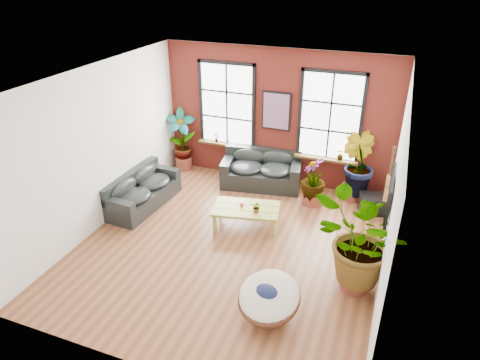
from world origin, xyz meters
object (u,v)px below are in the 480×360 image
object	(u,v)px
sofa_back	(262,170)
sofa_left	(141,191)
coffee_table	(246,210)
papasan_chair	(269,298)

from	to	relation	value
sofa_back	sofa_left	world-z (taller)	sofa_back
coffee_table	papasan_chair	bearing A→B (deg)	-73.98
papasan_chair	sofa_back	bearing A→B (deg)	123.93
sofa_back	papasan_chair	world-z (taller)	sofa_back
sofa_back	coffee_table	xyz separation A→B (m)	(0.29, -2.01, -0.01)
coffee_table	papasan_chair	xyz separation A→B (m)	(1.30, -2.47, -0.01)
sofa_left	coffee_table	size ratio (longest dim) A/B	1.34
sofa_left	papasan_chair	xyz separation A→B (m)	(3.98, -2.44, 0.03)
papasan_chair	coffee_table	bearing A→B (deg)	132.12
coffee_table	sofa_back	bearing A→B (deg)	86.52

